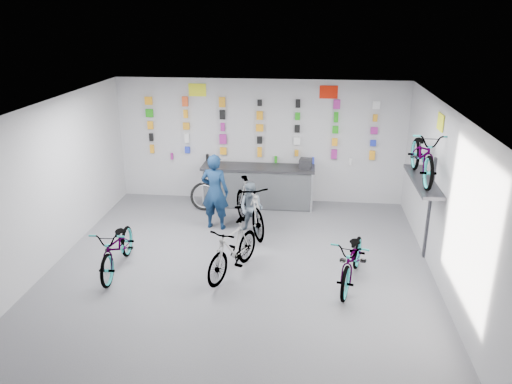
# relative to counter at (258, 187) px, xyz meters

# --- Properties ---
(floor) EXTENTS (8.00, 8.00, 0.00)m
(floor) POSITION_rel_counter_xyz_m (0.00, -3.54, -0.49)
(floor) COLOR #4C4C51
(floor) RESTS_ON ground
(ceiling) EXTENTS (8.00, 8.00, 0.00)m
(ceiling) POSITION_rel_counter_xyz_m (0.00, -3.54, 2.51)
(ceiling) COLOR white
(ceiling) RESTS_ON wall_back
(wall_back) EXTENTS (7.00, 0.00, 7.00)m
(wall_back) POSITION_rel_counter_xyz_m (0.00, 0.46, 1.01)
(wall_back) COLOR #B8B7BA
(wall_back) RESTS_ON floor
(wall_front) EXTENTS (7.00, 0.00, 7.00)m
(wall_front) POSITION_rel_counter_xyz_m (0.00, -7.54, 1.01)
(wall_front) COLOR #B8B7BA
(wall_front) RESTS_ON floor
(wall_left) EXTENTS (0.00, 8.00, 8.00)m
(wall_left) POSITION_rel_counter_xyz_m (-3.50, -3.54, 1.01)
(wall_left) COLOR #B8B7BA
(wall_left) RESTS_ON floor
(wall_right) EXTENTS (0.00, 8.00, 8.00)m
(wall_right) POSITION_rel_counter_xyz_m (3.50, -3.54, 1.01)
(wall_right) COLOR #B8B7BA
(wall_right) RESTS_ON floor
(counter) EXTENTS (2.70, 0.66, 1.00)m
(counter) POSITION_rel_counter_xyz_m (0.00, 0.00, 0.00)
(counter) COLOR black
(counter) RESTS_ON floor
(merch_wall) EXTENTS (5.57, 0.08, 1.57)m
(merch_wall) POSITION_rel_counter_xyz_m (-0.03, 0.39, 1.33)
(merch_wall) COLOR orange
(merch_wall) RESTS_ON wall_back
(wall_bracket) EXTENTS (0.39, 1.90, 2.00)m
(wall_bracket) POSITION_rel_counter_xyz_m (3.33, -2.34, 0.98)
(wall_bracket) COLOR #333338
(wall_bracket) RESTS_ON wall_right
(sign_left) EXTENTS (0.42, 0.02, 0.30)m
(sign_left) POSITION_rel_counter_xyz_m (-1.50, 0.44, 2.23)
(sign_left) COLOR yellow
(sign_left) RESTS_ON wall_back
(sign_right) EXTENTS (0.42, 0.02, 0.30)m
(sign_right) POSITION_rel_counter_xyz_m (1.60, 0.44, 2.23)
(sign_right) COLOR red
(sign_right) RESTS_ON wall_back
(sign_side) EXTENTS (0.02, 0.40, 0.30)m
(sign_side) POSITION_rel_counter_xyz_m (3.48, -2.34, 2.16)
(sign_side) COLOR yellow
(sign_side) RESTS_ON wall_right
(bike_left) EXTENTS (0.72, 1.79, 0.92)m
(bike_left) POSITION_rel_counter_xyz_m (-2.20, -3.48, -0.02)
(bike_left) COLOR gray
(bike_left) RESTS_ON floor
(bike_center) EXTENTS (1.07, 1.70, 0.99)m
(bike_center) POSITION_rel_counter_xyz_m (-0.10, -3.39, 0.01)
(bike_center) COLOR gray
(bike_center) RESTS_ON floor
(bike_right) EXTENTS (1.03, 1.89, 0.94)m
(bike_right) POSITION_rel_counter_xyz_m (2.02, -3.49, -0.02)
(bike_right) COLOR gray
(bike_right) RESTS_ON floor
(bike_service) EXTENTS (1.28, 1.95, 1.14)m
(bike_service) POSITION_rel_counter_xyz_m (-0.03, -1.49, 0.08)
(bike_service) COLOR gray
(bike_service) RESTS_ON floor
(bike_wall) EXTENTS (0.63, 1.80, 0.95)m
(bike_wall) POSITION_rel_counter_xyz_m (3.25, -2.34, 1.57)
(bike_wall) COLOR gray
(bike_wall) RESTS_ON wall_bracket
(clerk) EXTENTS (0.66, 0.49, 1.67)m
(clerk) POSITION_rel_counter_xyz_m (-0.78, -1.41, 0.35)
(clerk) COLOR #0F2647
(clerk) RESTS_ON floor
(customer) EXTENTS (0.65, 0.57, 1.12)m
(customer) POSITION_rel_counter_xyz_m (0.03, -1.60, 0.07)
(customer) COLOR slate
(customer) RESTS_ON floor
(spare_wheel) EXTENTS (0.68, 0.26, 0.67)m
(spare_wheel) POSITION_rel_counter_xyz_m (-1.25, -0.37, -0.16)
(spare_wheel) COLOR black
(spare_wheel) RESTS_ON floor
(register) EXTENTS (0.32, 0.34, 0.22)m
(register) POSITION_rel_counter_xyz_m (1.13, 0.01, 0.62)
(register) COLOR black
(register) RESTS_ON counter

